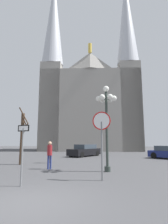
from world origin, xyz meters
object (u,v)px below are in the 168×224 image
cathedral (90,98)px  parked_car_far_black (85,151)px  bare_tree (22,137)px  one_way_arrow_sign (23,147)px  street_lamp (106,111)px  pedestrian_walking (50,150)px  pedestrian_standing (50,152)px  stop_sign (102,130)px

cathedral → parked_car_far_black: (0.56, -14.23, -9.84)m
cathedral → bare_tree: 24.55m
cathedral → one_way_arrow_sign: bearing=-90.5°
street_lamp → pedestrian_walking: street_lamp is taller
cathedral → one_way_arrow_sign: (-0.24, -29.52, -8.93)m
parked_car_far_black → pedestrian_walking: bearing=-106.0°
pedestrian_standing → street_lamp: bearing=-8.1°
one_way_arrow_sign → pedestrian_walking: 8.09m
one_way_arrow_sign → parked_car_far_black: size_ratio=0.52×
pedestrian_walking → pedestrian_standing: (1.03, -3.32, 0.00)m
cathedral → street_lamp: 26.50m
bare_tree → parked_car_far_black: bare_tree is taller
one_way_arrow_sign → street_lamp: street_lamp is taller
cathedral → street_lamp: cathedral is taller
stop_sign → bare_tree: size_ratio=0.72×
cathedral → stop_sign: cathedral is taller
stop_sign → pedestrian_standing: 4.88m
bare_tree → pedestrian_standing: bearing=-34.9°
bare_tree → parked_car_far_black: (3.99, 8.59, -1.47)m
one_way_arrow_sign → pedestrian_standing: (-0.27, 4.66, -0.48)m
one_way_arrow_sign → pedestrian_walking: (-1.30, 7.97, -0.49)m
cathedral → stop_sign: (3.03, -27.99, -8.19)m
stop_sign → parked_car_far_black: (-2.47, 13.76, -1.65)m
cathedral → pedestrian_standing: size_ratio=20.47×
one_way_arrow_sign → street_lamp: size_ratio=0.47×
pedestrian_walking → cathedral: bearing=85.9°
stop_sign → street_lamp: size_ratio=0.61×
stop_sign → street_lamp: street_lamp is taller
one_way_arrow_sign → pedestrian_walking: bearing=99.3°
one_way_arrow_sign → bare_tree: bearing=115.5°
one_way_arrow_sign → bare_tree: (-3.20, 6.70, 0.57)m
cathedral → pedestrian_walking: (-1.54, -21.55, -9.42)m
cathedral → bare_tree: size_ratio=8.17×
stop_sign → parked_car_far_black: 14.08m
pedestrian_standing → bare_tree: bearing=145.1°
parked_car_far_black → pedestrian_walking: (-2.10, -7.31, 0.41)m
bare_tree → cathedral: bearing=81.4°
street_lamp → pedestrian_walking: 6.70m
stop_sign → pedestrian_walking: bearing=125.3°
pedestrian_walking → pedestrian_standing: size_ratio=1.00×
stop_sign → one_way_arrow_sign: 3.68m
cathedral → pedestrian_standing: cathedral is taller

